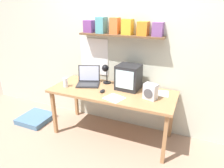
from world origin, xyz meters
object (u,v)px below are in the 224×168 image
at_px(laptop, 89,80).
at_px(juice_glass, 65,83).
at_px(corner_desk, 112,94).
at_px(space_heater, 150,92).
at_px(desk_lamp, 106,71).
at_px(loose_paper_near_monitor, 159,93).
at_px(crt_monitor, 129,77).
at_px(loose_paper_near_laptop, 114,98).
at_px(computer_mouse, 102,91).
at_px(floor_cushion, 36,118).

distance_m(laptop, juice_glass, 0.35).
distance_m(corner_desk, space_heater, 0.57).
distance_m(desk_lamp, juice_glass, 0.61).
distance_m(corner_desk, loose_paper_near_monitor, 0.65).
xyz_separation_m(corner_desk, loose_paper_near_monitor, (0.62, 0.17, 0.06)).
bearing_deg(crt_monitor, space_heater, -25.55).
bearing_deg(loose_paper_near_laptop, laptop, 149.99).
bearing_deg(loose_paper_near_monitor, space_heater, -108.61).
xyz_separation_m(juice_glass, loose_paper_near_laptop, (0.81, -0.08, -0.06)).
xyz_separation_m(loose_paper_near_monitor, loose_paper_near_laptop, (-0.50, -0.39, 0.00)).
bearing_deg(loose_paper_near_monitor, corner_desk, -164.65).
height_order(corner_desk, desk_lamp, desk_lamp).
bearing_deg(space_heater, crt_monitor, 166.60).
bearing_deg(desk_lamp, laptop, -163.73).
relative_size(desk_lamp, juice_glass, 2.26).
xyz_separation_m(corner_desk, desk_lamp, (-0.19, 0.20, 0.27)).
bearing_deg(loose_paper_near_laptop, crt_monitor, 80.50).
xyz_separation_m(laptop, space_heater, (0.98, -0.16, 0.03)).
height_order(crt_monitor, computer_mouse, crt_monitor).
xyz_separation_m(laptop, floor_cushion, (-0.92, -0.27, -0.75)).
xyz_separation_m(space_heater, loose_paper_near_monitor, (0.07, 0.22, -0.10)).
distance_m(crt_monitor, juice_glass, 0.92).
xyz_separation_m(laptop, desk_lamp, (0.25, 0.09, 0.14)).
bearing_deg(juice_glass, laptop, 43.90).
distance_m(computer_mouse, loose_paper_near_monitor, 0.77).
xyz_separation_m(laptop, juice_glass, (-0.25, -0.24, -0.01)).
relative_size(juice_glass, loose_paper_near_laptop, 0.47).
height_order(desk_lamp, floor_cushion, desk_lamp).
bearing_deg(space_heater, desk_lamp, 177.51).
height_order(loose_paper_near_monitor, floor_cushion, loose_paper_near_monitor).
height_order(juice_glass, loose_paper_near_monitor, juice_glass).
bearing_deg(corner_desk, crt_monitor, 39.96).
distance_m(loose_paper_near_monitor, loose_paper_near_laptop, 0.63).
bearing_deg(floor_cushion, computer_mouse, 2.95).
bearing_deg(corner_desk, desk_lamp, 133.65).
distance_m(space_heater, computer_mouse, 0.66).
relative_size(crt_monitor, juice_glass, 2.57).
relative_size(juice_glass, floor_cushion, 0.28).
bearing_deg(floor_cushion, space_heater, 3.39).
height_order(crt_monitor, juice_glass, crt_monitor).
xyz_separation_m(crt_monitor, floor_cushion, (-1.54, -0.32, -0.86)).
bearing_deg(loose_paper_near_monitor, laptop, -176.47).
bearing_deg(laptop, crt_monitor, -16.36).
bearing_deg(laptop, juice_glass, -156.99).
relative_size(corner_desk, crt_monitor, 5.02).
distance_m(loose_paper_near_laptop, floor_cushion, 1.63).
xyz_separation_m(space_heater, loose_paper_near_laptop, (-0.43, -0.17, -0.10)).
relative_size(space_heater, computer_mouse, 1.87).
bearing_deg(laptop, corner_desk, -34.63).
bearing_deg(loose_paper_near_monitor, juice_glass, -166.87).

